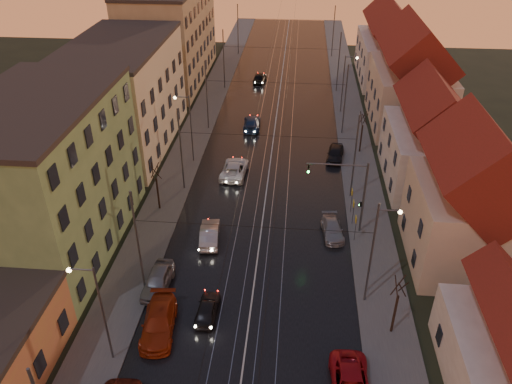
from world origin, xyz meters
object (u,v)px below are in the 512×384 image
(street_lamp_2, at_px, (188,122))
(street_lamp_0, at_px, (97,306))
(street_lamp_1, at_px, (377,243))
(driving_car_3, at_px, (252,123))
(driving_car_2, at_px, (235,169))
(driving_car_1, at_px, (210,234))
(parked_left_2, at_px, (159,322))
(driving_car_4, at_px, (260,77))
(street_lamp_3, at_px, (346,78))
(driving_car_0, at_px, (207,309))
(parked_right_2, at_px, (335,153))
(traffic_light_mast, at_px, (353,189))
(parked_right_1, at_px, (332,229))
(parked_left_3, at_px, (158,280))

(street_lamp_2, bearing_deg, street_lamp_0, -90.00)
(street_lamp_1, bearing_deg, driving_car_3, 112.18)
(driving_car_2, bearing_deg, driving_car_1, 89.70)
(parked_left_2, bearing_deg, driving_car_4, 81.10)
(driving_car_1, bearing_deg, street_lamp_3, -120.25)
(street_lamp_3, distance_m, driving_car_2, 22.99)
(driving_car_3, bearing_deg, street_lamp_0, 78.27)
(street_lamp_0, distance_m, driving_car_4, 55.80)
(driving_car_0, xyz_separation_m, parked_right_2, (10.52, 25.49, 0.11))
(driving_car_3, height_order, parked_left_2, parked_left_2)
(traffic_light_mast, bearing_deg, driving_car_1, -168.60)
(driving_car_0, xyz_separation_m, parked_right_1, (9.59, 10.83, -0.02))
(traffic_light_mast, bearing_deg, parked_right_1, -156.57)
(street_lamp_2, bearing_deg, driving_car_2, -26.07)
(traffic_light_mast, distance_m, parked_left_3, 18.28)
(driving_car_1, xyz_separation_m, parked_right_2, (11.86, 16.52, -0.01))
(street_lamp_0, relative_size, driving_car_2, 1.45)
(street_lamp_1, distance_m, parked_right_1, 8.89)
(driving_car_2, bearing_deg, parked_left_2, 86.72)
(parked_right_2, bearing_deg, street_lamp_3, 91.05)
(parked_right_1, bearing_deg, street_lamp_1, -77.01)
(street_lamp_1, xyz_separation_m, driving_car_3, (-12.09, 29.66, -4.14))
(street_lamp_3, xyz_separation_m, parked_right_2, (-1.70, -14.00, -4.14))
(street_lamp_0, distance_m, driving_car_2, 26.26)
(street_lamp_3, bearing_deg, driving_car_1, -113.96)
(driving_car_1, bearing_deg, street_lamp_1, 151.68)
(driving_car_1, relative_size, parked_left_3, 0.99)
(street_lamp_2, bearing_deg, parked_right_1, -39.10)
(street_lamp_3, relative_size, traffic_light_mast, 1.11)
(street_lamp_0, distance_m, parked_right_2, 34.50)
(street_lamp_0, bearing_deg, street_lamp_1, 23.72)
(street_lamp_3, distance_m, driving_car_3, 14.27)
(street_lamp_1, relative_size, street_lamp_3, 1.00)
(parked_left_3, relative_size, parked_right_1, 1.09)
(driving_car_0, relative_size, parked_left_2, 0.69)
(driving_car_2, height_order, parked_right_1, driving_car_2)
(street_lamp_0, relative_size, traffic_light_mast, 1.11)
(driving_car_3, relative_size, parked_right_1, 1.21)
(driving_car_4, bearing_deg, driving_car_1, 93.43)
(driving_car_0, bearing_deg, parked_left_3, -28.42)
(street_lamp_1, bearing_deg, driving_car_1, 157.97)
(driving_car_0, relative_size, driving_car_3, 0.73)
(parked_left_3, bearing_deg, driving_car_2, 80.54)
(parked_right_1, bearing_deg, parked_left_2, -142.15)
(parked_left_2, bearing_deg, parked_left_3, 99.62)
(street_lamp_2, relative_size, street_lamp_3, 1.00)
(street_lamp_0, distance_m, driving_car_0, 8.62)
(street_lamp_1, relative_size, driving_car_3, 1.55)
(parked_right_1, distance_m, parked_right_2, 14.69)
(street_lamp_3, bearing_deg, parked_right_2, -96.91)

